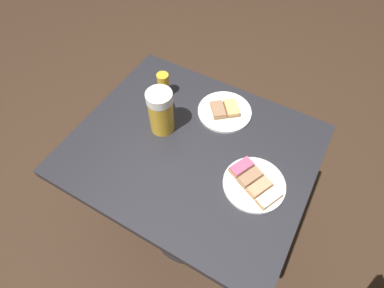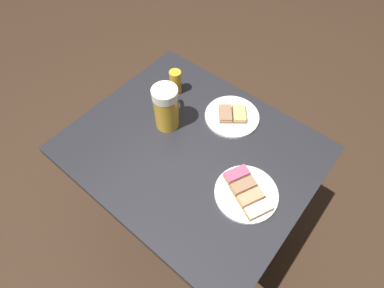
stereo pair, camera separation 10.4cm
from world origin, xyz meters
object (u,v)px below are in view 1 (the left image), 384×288
(plate_near, at_px, (254,183))
(plate_far, at_px, (225,111))
(beer_glass_small, at_px, (163,85))
(beer_mug, at_px, (161,111))

(plate_near, distance_m, plate_far, 0.32)
(plate_far, relative_size, beer_glass_small, 2.01)
(beer_glass_small, bearing_deg, beer_mug, 120.57)
(plate_far, bearing_deg, beer_mug, 45.76)
(beer_mug, xyz_separation_m, beer_glass_small, (0.08, -0.14, -0.04))
(plate_far, distance_m, beer_glass_small, 0.26)
(plate_far, bearing_deg, plate_near, 133.34)
(plate_near, relative_size, beer_mug, 1.16)
(beer_glass_small, bearing_deg, plate_near, 157.00)
(beer_mug, distance_m, beer_glass_small, 0.17)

